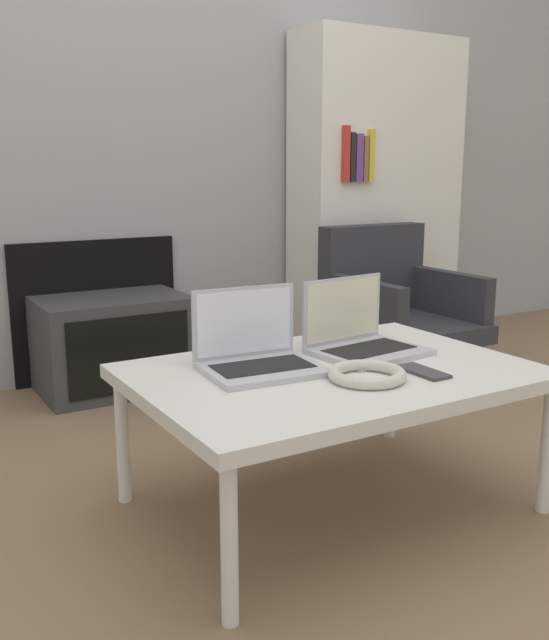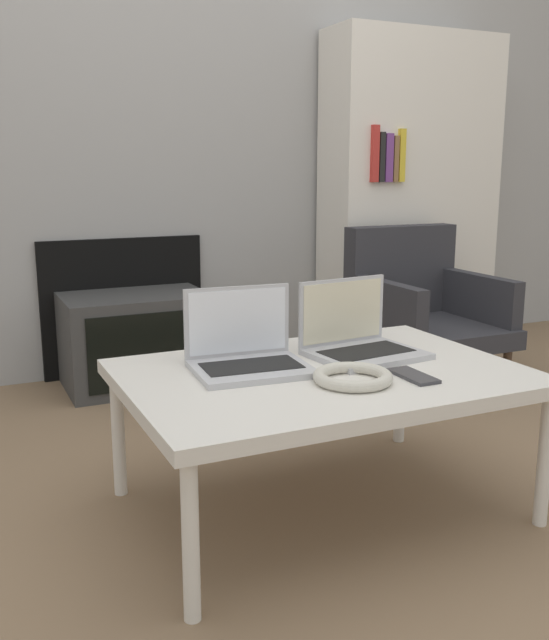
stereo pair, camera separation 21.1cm
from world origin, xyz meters
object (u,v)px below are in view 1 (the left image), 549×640
(headphones, at_px, (367,374))
(tv, at_px, (113,344))
(laptop_right, at_px, (360,337))
(armchair, at_px, (393,300))
(laptop_left, at_px, (256,353))
(phone, at_px, (423,372))

(headphones, xyz_separation_m, tv, (-0.18, 1.45, -0.21))
(laptop_right, bearing_deg, tv, 99.42)
(laptop_right, bearing_deg, armchair, 39.32)
(headphones, height_order, tv, headphones)
(armchair, bearing_deg, headphones, -132.32)
(laptop_left, bearing_deg, armchair, 40.44)
(laptop_right, height_order, armchair, armchair)
(laptop_left, height_order, phone, laptop_left)
(laptop_left, bearing_deg, laptop_right, 4.67)
(headphones, xyz_separation_m, armchair, (1.00, 1.08, -0.08))
(laptop_left, height_order, tv, laptop_left)
(laptop_right, relative_size, armchair, 0.49)
(tv, relative_size, armchair, 0.92)
(laptop_right, relative_size, tv, 0.54)
(laptop_left, relative_size, headphones, 1.60)
(phone, bearing_deg, headphones, 170.35)
(phone, xyz_separation_m, armchair, (0.84, 1.11, -0.07))
(armchair, bearing_deg, phone, -126.66)
(phone, height_order, tv, phone)
(headphones, height_order, phone, headphones)
(headphones, bearing_deg, laptop_right, 55.93)
(laptop_left, relative_size, armchair, 0.48)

